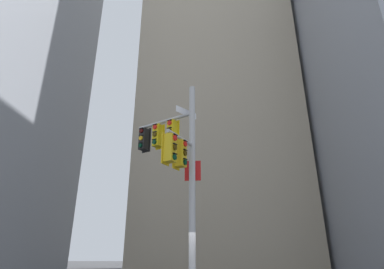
% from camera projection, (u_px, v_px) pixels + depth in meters
% --- Properties ---
extents(building_mid_block, '(16.19, 16.19, 45.02)m').
position_uv_depth(building_mid_block, '(214.00, 80.00, 38.99)').
color(building_mid_block, tan).
rests_on(building_mid_block, ground).
extents(signal_pole_assembly, '(2.87, 3.41, 8.46)m').
position_uv_depth(signal_pole_assembly, '(176.00, 159.00, 12.04)').
color(signal_pole_assembly, '#B2B2B5').
rests_on(signal_pole_assembly, ground).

